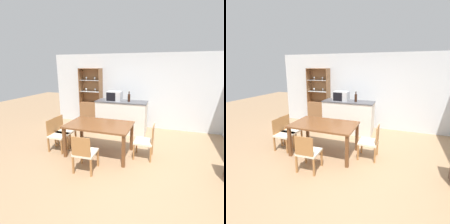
{
  "view_description": "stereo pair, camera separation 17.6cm",
  "coord_description": "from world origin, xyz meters",
  "views": [
    {
      "loc": [
        0.83,
        -3.42,
        2.11
      ],
      "look_at": [
        -0.64,
        1.09,
        0.87
      ],
      "focal_mm": 28.0,
      "sensor_mm": 36.0,
      "label": 1
    },
    {
      "loc": [
        1.0,
        -3.37,
        2.11
      ],
      "look_at": [
        -0.64,
        1.09,
        0.87
      ],
      "focal_mm": 28.0,
      "sensor_mm": 36.0,
      "label": 2
    }
  ],
  "objects": [
    {
      "name": "display_cabinet",
      "position": [
        -1.9,
        2.43,
        0.58
      ],
      "size": [
        0.81,
        0.35,
        2.05
      ],
      "color": "brown",
      "rests_on": "ground_plane"
    },
    {
      "name": "microwave",
      "position": [
        -0.82,
        1.88,
        1.19
      ],
      "size": [
        0.47,
        0.36,
        0.31
      ],
      "color": "#B7BABF",
      "rests_on": "kitchen_counter"
    },
    {
      "name": "wall_back",
      "position": [
        0.0,
        2.63,
        1.27
      ],
      "size": [
        6.8,
        0.06,
        2.55
      ],
      "color": "silver",
      "rests_on": "ground_plane"
    },
    {
      "name": "dining_table",
      "position": [
        -0.7,
        0.28,
        0.68
      ],
      "size": [
        1.55,
        0.96,
        0.77
      ],
      "color": "brown",
      "rests_on": "ground_plane"
    },
    {
      "name": "dining_chair_head_near",
      "position": [
        -0.7,
        -0.53,
        0.41
      ],
      "size": [
        0.44,
        0.44,
        0.81
      ],
      "rotation": [
        0.0,
        0.0,
        0.04
      ],
      "color": "beige",
      "rests_on": "ground_plane"
    },
    {
      "name": "dining_chair_side_right_far",
      "position": [
        0.41,
        0.42,
        0.41
      ],
      "size": [
        0.43,
        0.43,
        0.81
      ],
      "rotation": [
        0.0,
        0.0,
        1.57
      ],
      "color": "beige",
      "rests_on": "ground_plane"
    },
    {
      "name": "dining_chair_side_left_far",
      "position": [
        -1.8,
        0.42,
        0.41
      ],
      "size": [
        0.44,
        0.44,
        0.81
      ],
      "rotation": [
        0.0,
        0.0,
        -1.59
      ],
      "color": "beige",
      "rests_on": "ground_plane"
    },
    {
      "name": "ground_plane",
      "position": [
        0.0,
        0.0,
        0.0
      ],
      "size": [
        18.0,
        18.0,
        0.0
      ],
      "primitive_type": "plane",
      "color": "#A37F5B"
    },
    {
      "name": "dining_chair_side_left_near",
      "position": [
        -1.8,
        0.13,
        0.41
      ],
      "size": [
        0.43,
        0.43,
        0.81
      ],
      "rotation": [
        0.0,
        0.0,
        -1.58
      ],
      "color": "beige",
      "rests_on": "ground_plane"
    },
    {
      "name": "wine_bottle",
      "position": [
        -0.34,
        1.88,
        1.17
      ],
      "size": [
        0.08,
        0.08,
        0.32
      ],
      "color": "black",
      "rests_on": "kitchen_counter"
    },
    {
      "name": "kitchen_counter",
      "position": [
        -0.58,
        1.91,
        0.52
      ],
      "size": [
        1.64,
        0.62,
        1.04
      ],
      "color": "silver",
      "rests_on": "ground_plane"
    }
  ]
}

